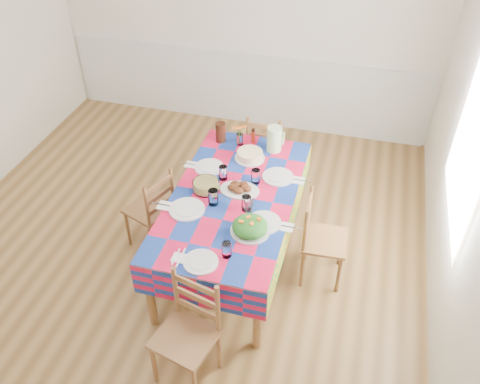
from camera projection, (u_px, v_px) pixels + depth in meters
name	position (u px, v px, depth m)	size (l,w,h in m)	color
room	(160.00, 131.00, 3.84)	(4.58, 5.08, 2.78)	brown
wainscot	(244.00, 87.00, 6.24)	(4.41, 0.06, 0.92)	silver
window_right	(474.00, 135.00, 3.51)	(1.40, 1.40, 0.00)	white
dining_table	(233.00, 203.00, 4.26)	(1.01, 1.88, 0.73)	brown
setting_near_head	(209.00, 257.00, 3.63)	(0.41, 0.28, 0.12)	silver
setting_left_near	(196.00, 205.00, 4.07)	(0.53, 0.31, 0.14)	silver
setting_left_far	(213.00, 169.00, 4.45)	(0.48, 0.28, 0.13)	silver
setting_right_near	(258.00, 215.00, 3.97)	(0.52, 0.30, 0.13)	silver
setting_right_far	(271.00, 177.00, 4.36)	(0.51, 0.30, 0.13)	silver
meat_platter	(239.00, 188.00, 4.24)	(0.34, 0.24, 0.07)	silver
salad_platter	(250.00, 227.00, 3.84)	(0.30, 0.30, 0.13)	silver
pasta_bowl	(206.00, 186.00, 4.25)	(0.23, 0.23, 0.08)	white
cake	(250.00, 155.00, 4.60)	(0.28, 0.28, 0.08)	silver
serving_utensils	(249.00, 206.00, 4.10)	(0.13, 0.29, 0.01)	black
flower_vase	(240.00, 136.00, 4.75)	(0.13, 0.11, 0.21)	white
hot_sauce	(253.00, 136.00, 4.79)	(0.04, 0.04, 0.15)	#B0320E
green_pitcher	(274.00, 139.00, 4.66)	(0.14, 0.14, 0.24)	#BFF0A9
tea_pitcher	(221.00, 132.00, 4.79)	(0.10, 0.10, 0.19)	black
name_card	(200.00, 271.00, 3.55)	(0.07, 0.02, 0.02)	silver
chair_near	(188.00, 334.00, 3.50)	(0.47, 0.46, 0.89)	brown
chair_far	(265.00, 149.00, 5.30)	(0.39, 0.37, 0.85)	brown
chair_left	(152.00, 210.00, 4.56)	(0.46, 0.47, 0.84)	brown
chair_right	(320.00, 239.00, 4.25)	(0.38, 0.40, 0.85)	brown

